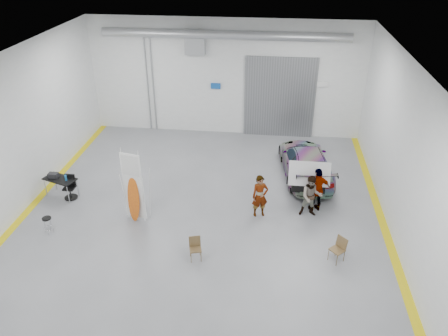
# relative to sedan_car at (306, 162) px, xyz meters

# --- Properties ---
(ground) EXTENTS (16.00, 16.00, 0.00)m
(ground) POSITION_rel_sedan_car_xyz_m (-4.07, -3.74, -0.69)
(ground) COLOR slate
(ground) RESTS_ON ground
(room_shell) EXTENTS (14.02, 16.18, 6.01)m
(room_shell) POSITION_rel_sedan_car_xyz_m (-3.83, -1.52, 3.38)
(room_shell) COLOR silver
(room_shell) RESTS_ON ground
(sedan_car) EXTENTS (2.55, 5.00, 1.39)m
(sedan_car) POSITION_rel_sedan_car_xyz_m (0.00, 0.00, 0.00)
(sedan_car) COLOR silver
(sedan_car) RESTS_ON ground
(person_a) EXTENTS (0.72, 0.58, 1.72)m
(person_a) POSITION_rel_sedan_car_xyz_m (-1.87, -3.30, 0.17)
(person_a) COLOR #876249
(person_a) RESTS_ON ground
(person_b) EXTENTS (0.86, 0.68, 1.71)m
(person_b) POSITION_rel_sedan_car_xyz_m (0.06, -3.07, 0.16)
(person_b) COLOR teal
(person_b) RESTS_ON ground
(person_c) EXTENTS (1.16, 0.83, 1.85)m
(person_c) POSITION_rel_sedan_car_xyz_m (0.30, -2.69, 0.23)
(person_c) COLOR #A16635
(person_c) RESTS_ON ground
(surfboard_display) EXTENTS (0.83, 0.36, 2.98)m
(surfboard_display) POSITION_rel_sedan_car_xyz_m (-6.45, -4.16, 0.51)
(surfboard_display) COLOR white
(surfboard_display) RESTS_ON ground
(folding_chair_near) EXTENTS (0.47, 0.50, 0.81)m
(folding_chair_near) POSITION_rel_sedan_car_xyz_m (-3.87, -6.10, -0.44)
(folding_chair_near) COLOR brown
(folding_chair_near) RESTS_ON ground
(folding_chair_far) EXTENTS (0.58, 0.67, 0.88)m
(folding_chair_far) POSITION_rel_sedan_car_xyz_m (0.79, -5.63, -0.42)
(folding_chair_far) COLOR brown
(folding_chair_far) RESTS_ON ground
(shop_stool) EXTENTS (0.34, 0.34, 0.66)m
(shop_stool) POSITION_rel_sedan_car_xyz_m (-9.41, -5.33, -0.36)
(shop_stool) COLOR black
(shop_stool) RESTS_ON ground
(work_table) EXTENTS (1.47, 1.06, 1.08)m
(work_table) POSITION_rel_sedan_car_xyz_m (-10.08, -2.89, 0.14)
(work_table) COLOR #92949A
(work_table) RESTS_ON ground
(office_chair) EXTENTS (0.53, 0.53, 1.00)m
(office_chair) POSITION_rel_sedan_car_xyz_m (-9.61, -2.96, -0.25)
(office_chair) COLOR black
(office_chair) RESTS_ON ground
(trunk_lid) EXTENTS (1.62, 0.98, 0.04)m
(trunk_lid) POSITION_rel_sedan_car_xyz_m (0.00, -2.14, 0.71)
(trunk_lid) COLOR silver
(trunk_lid) RESTS_ON sedan_car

